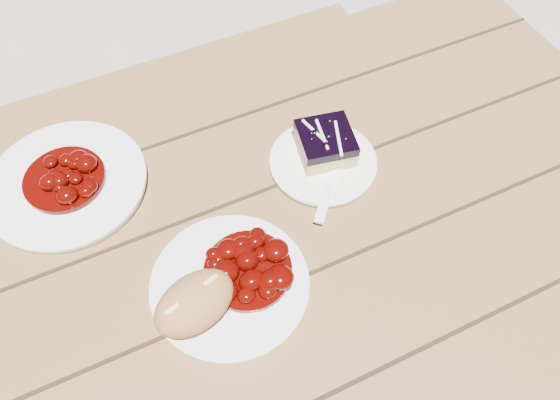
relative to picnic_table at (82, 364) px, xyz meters
name	(u,v)px	position (x,y,z in m)	size (l,w,h in m)	color
picnic_table	(82,364)	(0.00, 0.00, 0.00)	(2.00, 1.55, 0.75)	brown
main_plate	(230,286)	(0.25, -0.05, 0.17)	(0.22, 0.22, 0.02)	white
goulash_stew	(247,265)	(0.28, -0.05, 0.20)	(0.12, 0.12, 0.04)	#480502
bread_roll	(194,303)	(0.19, -0.07, 0.21)	(0.12, 0.08, 0.06)	#A97441
dessert_plate	(323,163)	(0.47, 0.09, 0.17)	(0.17, 0.17, 0.01)	white
blueberry_cake	(325,143)	(0.48, 0.10, 0.19)	(0.10, 0.10, 0.05)	#DCC678
fork_dessert	(328,190)	(0.45, 0.03, 0.17)	(0.03, 0.16, 0.01)	white
second_plate	(67,184)	(0.08, 0.22, 0.17)	(0.24, 0.24, 0.02)	white
second_stew	(61,173)	(0.08, 0.22, 0.20)	(0.13, 0.13, 0.04)	#480502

